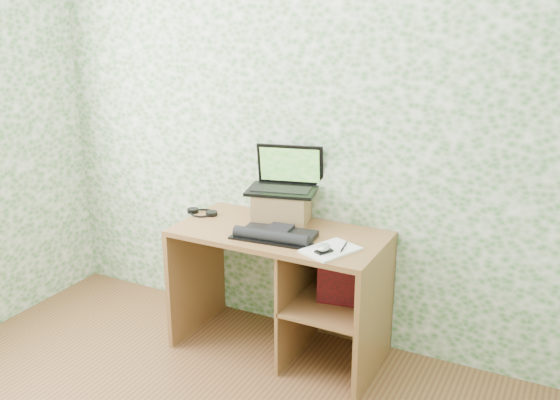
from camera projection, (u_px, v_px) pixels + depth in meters
The scene contains 10 objects.
wall_back at pixel (304, 126), 3.63m from camera, with size 3.50×3.50×0.00m, color white.
desk at pixel (294, 275), 3.61m from camera, with size 1.20×0.60×0.75m.
riser at pixel (282, 207), 3.65m from camera, with size 0.31×0.26×0.19m, color #9E6B47.
laptop at pixel (285, 180), 3.64m from camera, with size 0.45×0.37×0.26m.
keyboard at pixel (276, 234), 3.42m from camera, with size 0.47×0.27×0.07m.
headphones at pixel (202, 213), 3.82m from camera, with size 0.20×0.15×0.02m.
notepad at pixel (331, 250), 3.25m from camera, with size 0.20×0.28×0.01m, color white.
mouse at pixel (324, 249), 3.21m from camera, with size 0.06×0.10×0.03m, color silver.
pen at pixel (344, 247), 3.27m from camera, with size 0.01×0.01×0.14m, color black.
red_box at pixel (341, 278), 3.43m from camera, with size 0.25×0.08×0.30m, color maroon.
Camera 1 is at (1.50, -1.50, 2.01)m, focal length 40.00 mm.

